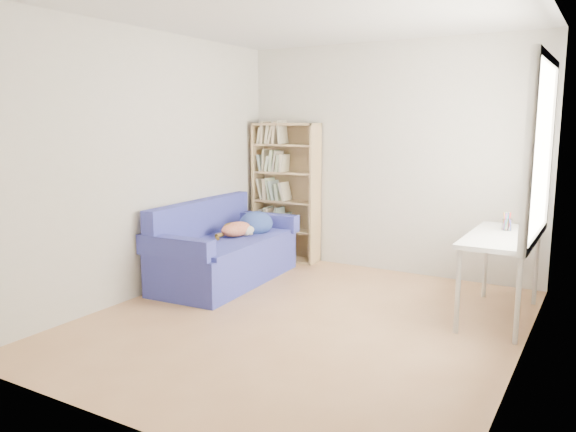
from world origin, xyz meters
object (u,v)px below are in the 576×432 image
object	(u,v)px
pen_cup	(507,223)
sofa	(225,251)
desk	(502,243)
bookshelf	(286,198)

from	to	relation	value
pen_cup	sofa	bearing A→B (deg)	-169.85
sofa	desk	xyz separation A→B (m)	(2.80, 0.26, 0.35)
bookshelf	pen_cup	xyz separation A→B (m)	(2.70, -0.66, 0.03)
desk	pen_cup	xyz separation A→B (m)	(-0.01, 0.24, 0.14)
bookshelf	pen_cup	size ratio (longest dim) A/B	10.23
pen_cup	bookshelf	bearing A→B (deg)	166.27
desk	pen_cup	distance (m)	0.28
sofa	pen_cup	size ratio (longest dim) A/B	10.88
sofa	desk	size ratio (longest dim) A/B	1.48
sofa	desk	distance (m)	2.83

